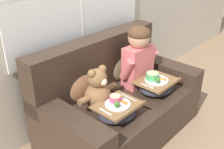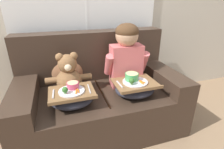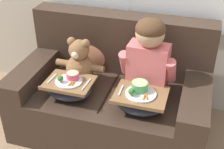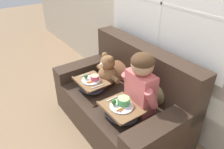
{
  "view_description": "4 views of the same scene",
  "coord_description": "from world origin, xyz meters",
  "px_view_note": "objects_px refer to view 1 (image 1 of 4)",
  "views": [
    {
      "loc": [
        -1.72,
        -1.43,
        1.81
      ],
      "look_at": [
        -0.03,
        0.11,
        0.65
      ],
      "focal_mm": 42.0,
      "sensor_mm": 36.0,
      "label": 1
    },
    {
      "loc": [
        -0.37,
        -1.54,
        1.29
      ],
      "look_at": [
        0.12,
        -0.03,
        0.6
      ],
      "focal_mm": 28.0,
      "sensor_mm": 36.0,
      "label": 2
    },
    {
      "loc": [
        0.65,
        -2.11,
        1.94
      ],
      "look_at": [
        0.02,
        -0.02,
        0.59
      ],
      "focal_mm": 50.0,
      "sensor_mm": 36.0,
      "label": 3
    },
    {
      "loc": [
        1.62,
        -1.25,
        1.95
      ],
      "look_at": [
        -0.07,
        -0.05,
        0.71
      ],
      "focal_mm": 35.0,
      "sensor_mm": 36.0,
      "label": 4
    }
  ],
  "objects_px": {
    "throw_pillow_behind_teddy": "(81,82)",
    "lap_tray_teddy": "(118,110)",
    "couch": "(117,102)",
    "teddy_bear": "(98,91)",
    "throw_pillow_behind_child": "(121,63)",
    "lap_tray_child": "(156,85)",
    "child_figure": "(138,54)"
  },
  "relations": [
    {
      "from": "couch",
      "to": "throw_pillow_behind_child",
      "type": "xyz_separation_m",
      "value": [
        0.3,
        0.2,
        0.27
      ]
    },
    {
      "from": "throw_pillow_behind_teddy",
      "to": "child_figure",
      "type": "xyz_separation_m",
      "value": [
        0.59,
        -0.23,
        0.18
      ]
    },
    {
      "from": "throw_pillow_behind_child",
      "to": "lap_tray_teddy",
      "type": "relative_size",
      "value": 1.02
    },
    {
      "from": "throw_pillow_behind_child",
      "to": "lap_tray_child",
      "type": "xyz_separation_m",
      "value": [
        -0.0,
        -0.47,
        -0.1
      ]
    },
    {
      "from": "couch",
      "to": "throw_pillow_behind_teddy",
      "type": "bearing_deg",
      "value": 145.8
    },
    {
      "from": "throw_pillow_behind_child",
      "to": "lap_tray_child",
      "type": "distance_m",
      "value": 0.48
    },
    {
      "from": "couch",
      "to": "child_figure",
      "type": "height_order",
      "value": "child_figure"
    },
    {
      "from": "throw_pillow_behind_teddy",
      "to": "teddy_bear",
      "type": "height_order",
      "value": "teddy_bear"
    },
    {
      "from": "throw_pillow_behind_teddy",
      "to": "child_figure",
      "type": "distance_m",
      "value": 0.66
    },
    {
      "from": "lap_tray_child",
      "to": "lap_tray_teddy",
      "type": "relative_size",
      "value": 1.04
    },
    {
      "from": "lap_tray_child",
      "to": "lap_tray_teddy",
      "type": "distance_m",
      "value": 0.59
    },
    {
      "from": "couch",
      "to": "lap_tray_teddy",
      "type": "height_order",
      "value": "couch"
    },
    {
      "from": "throw_pillow_behind_child",
      "to": "teddy_bear",
      "type": "bearing_deg",
      "value": -158.47
    },
    {
      "from": "couch",
      "to": "lap_tray_child",
      "type": "bearing_deg",
      "value": -42.02
    },
    {
      "from": "couch",
      "to": "teddy_bear",
      "type": "distance_m",
      "value": 0.4
    },
    {
      "from": "child_figure",
      "to": "lap_tray_child",
      "type": "relative_size",
      "value": 1.61
    },
    {
      "from": "couch",
      "to": "throw_pillow_behind_teddy",
      "type": "relative_size",
      "value": 4.14
    },
    {
      "from": "throw_pillow_behind_child",
      "to": "teddy_bear",
      "type": "height_order",
      "value": "teddy_bear"
    },
    {
      "from": "couch",
      "to": "lap_tray_teddy",
      "type": "xyz_separation_m",
      "value": [
        -0.3,
        -0.27,
        0.17
      ]
    },
    {
      "from": "couch",
      "to": "teddy_bear",
      "type": "xyz_separation_m",
      "value": [
        -0.3,
        -0.03,
        0.27
      ]
    },
    {
      "from": "throw_pillow_behind_child",
      "to": "teddy_bear",
      "type": "xyz_separation_m",
      "value": [
        -0.59,
        -0.23,
        -0.01
      ]
    },
    {
      "from": "lap_tray_child",
      "to": "throw_pillow_behind_teddy",
      "type": "bearing_deg",
      "value": 141.69
    },
    {
      "from": "couch",
      "to": "lap_tray_child",
      "type": "xyz_separation_m",
      "value": [
        0.29,
        -0.27,
        0.17
      ]
    },
    {
      "from": "throw_pillow_behind_child",
      "to": "throw_pillow_behind_teddy",
      "type": "relative_size",
      "value": 1.0
    },
    {
      "from": "throw_pillow_behind_teddy",
      "to": "throw_pillow_behind_child",
      "type": "bearing_deg",
      "value": 0.0
    },
    {
      "from": "couch",
      "to": "lap_tray_child",
      "type": "height_order",
      "value": "couch"
    },
    {
      "from": "lap_tray_teddy",
      "to": "teddy_bear",
      "type": "bearing_deg",
      "value": 90.11
    },
    {
      "from": "throw_pillow_behind_child",
      "to": "throw_pillow_behind_teddy",
      "type": "height_order",
      "value": "same"
    },
    {
      "from": "teddy_bear",
      "to": "lap_tray_teddy",
      "type": "xyz_separation_m",
      "value": [
        0.0,
        -0.23,
        -0.1
      ]
    },
    {
      "from": "throw_pillow_behind_teddy",
      "to": "lap_tray_child",
      "type": "height_order",
      "value": "throw_pillow_behind_teddy"
    },
    {
      "from": "throw_pillow_behind_teddy",
      "to": "lap_tray_teddy",
      "type": "xyz_separation_m",
      "value": [
        0.0,
        -0.47,
        -0.11
      ]
    },
    {
      "from": "throw_pillow_behind_teddy",
      "to": "teddy_bear",
      "type": "relative_size",
      "value": 0.89
    }
  ]
}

